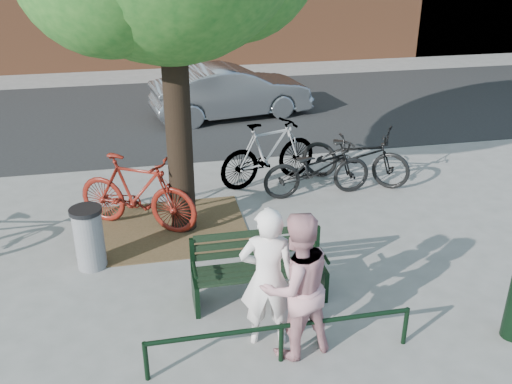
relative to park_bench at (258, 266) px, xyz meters
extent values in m
plane|color=gray|center=(0.00, -0.08, -0.48)|extent=(90.00, 90.00, 0.00)
cube|color=brown|center=(-1.00, 2.12, -0.47)|extent=(2.40, 2.00, 0.02)
cube|color=black|center=(0.00, 8.42, -0.47)|extent=(40.00, 7.00, 0.01)
cube|color=black|center=(-0.84, -0.08, -0.25)|extent=(0.06, 0.52, 0.45)
cube|color=black|center=(-0.84, 0.15, 0.19)|extent=(0.06, 0.06, 0.44)
cylinder|color=black|center=(-0.84, -0.18, 0.15)|extent=(0.04, 0.36, 0.04)
cube|color=black|center=(0.84, -0.08, -0.25)|extent=(0.06, 0.52, 0.45)
cube|color=black|center=(0.84, 0.15, 0.19)|extent=(0.06, 0.06, 0.44)
cylinder|color=black|center=(0.84, -0.18, 0.15)|extent=(0.04, 0.36, 0.04)
cube|color=black|center=(0.00, -0.08, -0.03)|extent=(1.64, 0.46, 0.04)
cube|color=black|center=(0.00, 0.15, 0.26)|extent=(1.64, 0.03, 0.47)
cylinder|color=black|center=(-1.50, -1.28, -0.23)|extent=(0.06, 0.06, 0.50)
cylinder|color=black|center=(0.00, -1.28, -0.23)|extent=(0.06, 0.06, 0.50)
cylinder|color=black|center=(1.50, -1.28, -0.23)|extent=(0.06, 0.06, 0.50)
cylinder|color=black|center=(0.00, -1.28, 0.00)|extent=(3.00, 0.06, 0.06)
cylinder|color=black|center=(-0.80, 2.12, 1.42)|extent=(0.40, 0.40, 3.80)
imported|color=white|center=(-0.08, -0.90, 0.41)|extent=(0.73, 0.57, 1.77)
imported|color=#C1848A|center=(0.20, -1.13, 0.41)|extent=(1.00, 0.86, 1.78)
cylinder|color=gray|center=(-2.21, 1.21, -0.04)|extent=(0.42, 0.42, 0.88)
cylinder|color=black|center=(-2.21, 1.21, 0.43)|extent=(0.46, 0.46, 0.06)
imported|color=#5D140D|center=(-1.52, 2.29, 0.15)|extent=(2.11, 1.55, 1.25)
imported|color=black|center=(1.69, 2.90, 0.05)|extent=(2.03, 0.77, 1.05)
imported|color=gray|center=(0.96, 3.62, 0.14)|extent=(2.14, 1.23, 1.24)
imported|color=black|center=(2.58, 3.33, 0.08)|extent=(2.15, 1.82, 1.11)
imported|color=slate|center=(0.94, 7.94, 0.19)|extent=(4.23, 2.04, 1.34)
camera|label=1|loc=(-1.29, -6.21, 4.02)|focal=40.00mm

